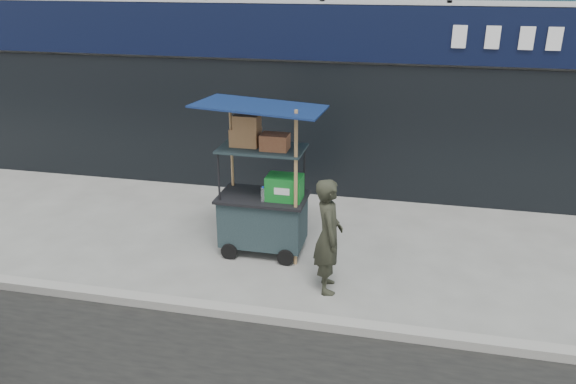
# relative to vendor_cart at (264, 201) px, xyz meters

# --- Properties ---
(ground) EXTENTS (80.00, 80.00, 0.00)m
(ground) POSITION_rel_vendor_cart_xyz_m (0.41, -1.52, -0.80)
(ground) COLOR slate
(ground) RESTS_ON ground
(curb) EXTENTS (80.00, 0.18, 0.12)m
(curb) POSITION_rel_vendor_cart_xyz_m (0.41, -1.72, -0.74)
(curb) COLOR gray
(curb) RESTS_ON ground
(vendor_cart) EXTENTS (1.68, 1.20, 2.27)m
(vendor_cart) POSITION_rel_vendor_cart_xyz_m (0.00, 0.00, 0.00)
(vendor_cart) COLOR black
(vendor_cart) RESTS_ON ground
(vendor_man) EXTENTS (0.48, 0.62, 1.52)m
(vendor_man) POSITION_rel_vendor_cart_xyz_m (1.06, -0.85, -0.03)
(vendor_man) COLOR #282A1F
(vendor_man) RESTS_ON ground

